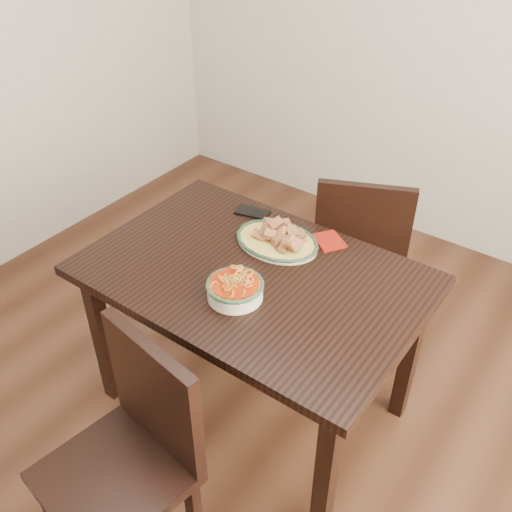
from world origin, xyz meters
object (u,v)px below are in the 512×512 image
Objects in this scene: noodle_bowl at (235,287)px; dining_table at (253,290)px; chair_far at (360,246)px; smartphone at (252,212)px; chair_near at (133,448)px; fish_plate at (277,234)px.

dining_table is at bearing 103.07° from noodle_bowl.
chair_far is 0.58m from smartphone.
chair_near reaches higher than fish_plate.
chair_near reaches higher than smartphone.
chair_near is 1.10m from smartphone.
noodle_bowl is at bearing 61.14° from chair_far.
noodle_bowl is 0.56m from smartphone.
noodle_bowl is at bearing 99.20° from chair_near.
fish_plate is 0.36m from noodle_bowl.
dining_table is at bearing 57.29° from chair_far.
chair_far reaches higher than smartphone.
fish_plate reaches higher than smartphone.
smartphone is at bearing 126.62° from dining_table.
dining_table is 0.42m from smartphone.
smartphone is (-0.24, 0.33, 0.10)m from dining_table.
dining_table is 8.74× the size of smartphone.
chair_far reaches higher than fish_plate.
smartphone reaches higher than dining_table.
chair_far is 2.57× the size of fish_plate.
dining_table is at bearing -81.70° from fish_plate.
dining_table is 1.42× the size of chair_far.
chair_near is at bearing -89.53° from noodle_bowl.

